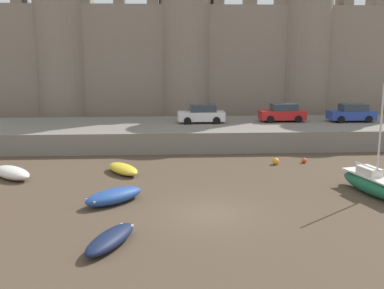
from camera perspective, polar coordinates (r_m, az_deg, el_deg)
The scene contains 13 objects.
ground_plane at distance 22.01m, azimuth 2.41°, elevation -8.80°, with size 160.00×160.00×0.00m, color #4C3D2D.
quay_road at distance 39.56m, azimuth -0.22°, elevation 1.48°, with size 63.25×10.00×1.66m, color slate.
castle at distance 48.45m, azimuth -0.85°, elevation 12.15°, with size 57.40×6.15×21.79m.
rowboat_midflat_right at distance 18.68m, azimuth -10.30°, elevation -11.68°, with size 2.31×3.53×0.61m.
rowboat_foreground_left at distance 30.14m, azimuth -21.91°, elevation -3.32°, with size 3.45×3.37×0.75m.
rowboat_near_channel_left at distance 29.47m, azimuth -8.74°, elevation -3.06°, with size 2.78×3.34×0.62m.
rowboat_midflat_centre at distance 23.75m, azimuth -9.88°, elevation -6.43°, with size 3.42×3.29×0.77m.
sailboat_foreground_centre at distance 26.67m, azimuth 21.96°, elevation -4.65°, with size 2.26×5.14×6.12m.
mooring_buoy_off_centre at distance 33.03m, azimuth 14.06°, elevation -1.97°, with size 0.37×0.37×0.37m, color #E04C1E.
mooring_buoy_near_shore at distance 32.10m, azimuth 10.60°, elevation -2.11°, with size 0.47×0.47×0.47m, color orange.
car_quay_centre_west at distance 43.08m, azimuth 19.62°, elevation 3.79°, with size 4.13×1.95×1.62m.
car_quay_west at distance 39.82m, azimuth 1.22°, elevation 3.88°, with size 4.13×1.95×1.62m.
car_quay_east at distance 41.49m, azimuth 11.43°, elevation 3.95°, with size 4.13×1.95×1.62m.
Camera 1 is at (-2.11, -20.57, 7.54)m, focal length 42.00 mm.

